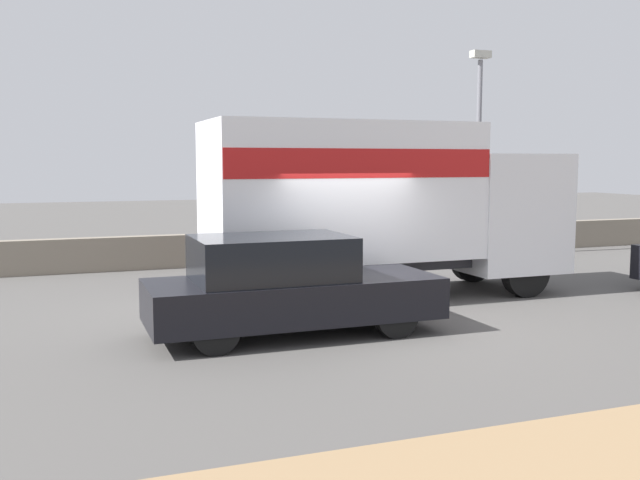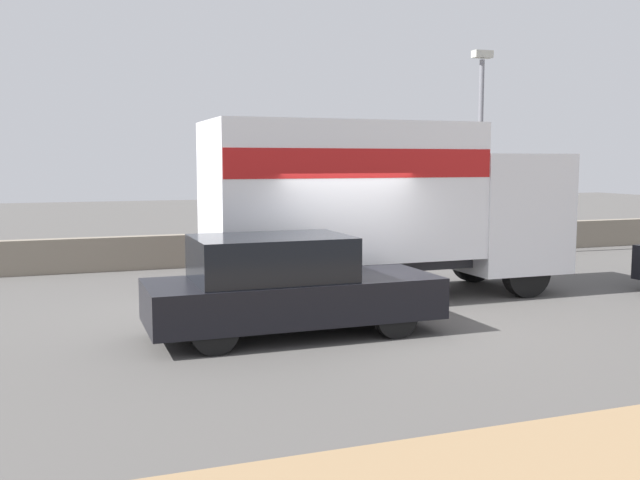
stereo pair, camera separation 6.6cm
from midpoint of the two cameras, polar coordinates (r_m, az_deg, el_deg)
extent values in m
plane|color=#514F4C|center=(12.09, 4.00, -6.65)|extent=(80.00, 80.00, 0.00)
cube|color=gray|center=(19.01, -5.23, -0.63)|extent=(60.00, 0.35, 0.85)
cylinder|color=slate|center=(20.87, 12.75, 6.32)|extent=(0.14, 0.14, 5.55)
cube|color=beige|center=(21.09, 12.95, 14.28)|extent=(0.56, 0.28, 0.20)
cube|color=silver|center=(15.53, 14.30, 2.21)|extent=(2.05, 2.37, 2.41)
cube|color=black|center=(16.09, 17.31, 3.98)|extent=(0.06, 2.01, 1.06)
cube|color=#2D2D33|center=(13.92, 1.83, -1.91)|extent=(5.16, 1.27, 0.25)
cube|color=white|center=(13.79, 1.85, 3.97)|extent=(5.16, 2.30, 2.61)
cube|color=red|center=(13.78, 1.86, 6.16)|extent=(5.14, 2.32, 0.52)
cylinder|color=black|center=(16.46, 12.27, -1.57)|extent=(0.99, 0.28, 0.99)
cylinder|color=black|center=(14.86, 16.31, -2.52)|extent=(0.99, 0.28, 0.99)
cylinder|color=black|center=(14.43, -4.88, -2.54)|extent=(0.99, 0.28, 0.99)
cylinder|color=black|center=(12.57, -2.53, -3.84)|extent=(0.99, 0.28, 0.99)
cylinder|color=black|center=(14.73, -1.00, -2.34)|extent=(0.99, 0.28, 0.99)
cylinder|color=black|center=(12.92, 1.85, -3.56)|extent=(0.99, 0.28, 0.99)
cube|color=black|center=(11.17, -1.95, -4.70)|extent=(4.55, 1.72, 0.64)
cube|color=black|center=(10.96, -3.77, -1.44)|extent=(2.36, 1.58, 0.68)
cylinder|color=black|center=(12.39, 3.21, -4.71)|extent=(0.68, 0.20, 0.68)
cylinder|color=black|center=(11.07, 6.26, -6.06)|extent=(0.68, 0.20, 0.68)
cylinder|color=black|center=(11.59, -9.76, -5.57)|extent=(0.68, 0.20, 0.68)
cylinder|color=black|center=(10.17, -8.25, -7.21)|extent=(0.68, 0.20, 0.68)
camera|label=1|loc=(0.03, -89.85, 0.02)|focal=40.00mm
camera|label=2|loc=(0.03, 90.15, -0.02)|focal=40.00mm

